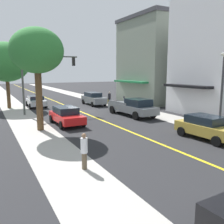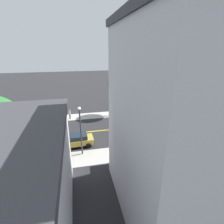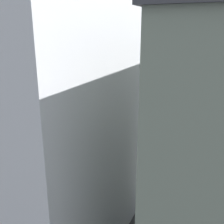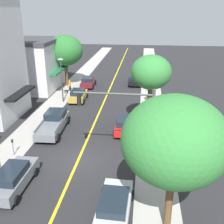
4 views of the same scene
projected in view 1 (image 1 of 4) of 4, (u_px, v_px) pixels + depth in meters
The scene contains 18 objects.
ground_plane at pixel (80, 111), 27.02m from camera, with size 140.00×140.00×0.00m, color #262628.
sidewalk_left at pixel (127, 107), 29.88m from camera, with size 2.90×126.00×0.01m, color #ADA8A0.
sidewalk_right at pixel (21, 116), 24.16m from camera, with size 2.90×126.00×0.01m, color #ADA8A0.
road_centerline_stripe at pixel (80, 111), 27.02m from camera, with size 0.20×126.00×0.00m, color yellow.
corner_shop_building at pixel (159, 61), 34.89m from camera, with size 10.04×9.81×11.83m.
street_tree_right_corner at pixel (6, 62), 28.53m from camera, with size 5.45×5.45×7.80m.
street_tree_left_far at pixel (37, 52), 17.47m from camera, with size 3.86×3.86×7.51m.
fire_hydrant at pixel (108, 101), 32.94m from camera, with size 0.44×0.24×0.84m.
parking_meter at pixel (124, 100), 29.29m from camera, with size 0.12×0.18×1.43m.
traffic_light_mast at pixel (41, 72), 24.89m from camera, with size 5.86×0.32×6.36m.
street_lamp at pixel (222, 83), 16.80m from camera, with size 0.70×0.36×5.65m.
red_sedan_right_curb at pixel (66, 115), 20.22m from camera, with size 2.06×4.46×1.47m.
gold_sedan_left_curb at pixel (207, 127), 15.88m from camera, with size 2.21×4.24×1.52m.
silver_sedan_right_curb at pixel (36, 101), 30.34m from camera, with size 2.18×4.63×1.37m.
grey_sedan_left_curb at pixel (94, 98), 32.08m from camera, with size 1.99×4.77×1.65m.
grey_pickup_truck at pixel (133, 107), 24.11m from camera, with size 2.53×6.22×1.78m.
pedestrian_black_shirt at pixel (109, 98), 31.83m from camera, with size 0.36×0.36×1.76m.
pedestrian_white_shirt at pixel (84, 150), 10.90m from camera, with size 0.31×0.31×1.67m.
Camera 1 is at (9.33, 25.23, 4.38)m, focal length 38.99 mm.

